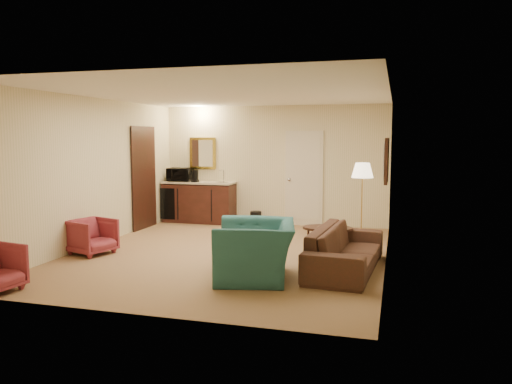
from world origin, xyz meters
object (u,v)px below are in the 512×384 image
Objects in this scene: rose_chair_near at (92,235)px; floor_lamp at (362,203)px; wetbar_cabinet at (199,202)px; microwave at (180,173)px; teal_armchair at (256,241)px; coffee_table at (327,241)px; sofa at (346,242)px; waste_bin at (256,218)px; coffee_maker at (195,176)px.

floor_lamp is at bearing -46.16° from rose_chair_near.
wetbar_cabinet is 0.79m from microwave.
rose_chair_near is at bearing -115.03° from teal_armchair.
wetbar_cabinet is at bearing -161.37° from teal_armchair.
wetbar_cabinet is 2.02× the size of coffee_table.
microwave is (-0.45, -0.00, 0.64)m from wetbar_cabinet.
coffee_table is at bearing -34.93° from microwave.
microwave is (-4.05, 3.26, 0.69)m from sofa.
teal_armchair is (-1.13, -0.75, 0.11)m from sofa.
coffee_table is 2.63× the size of waste_bin.
teal_armchair reaches higher than waste_bin.
coffee_maker reaches higher than teal_armchair.
microwave reaches higher than wetbar_cabinet.
floor_lamp is at bearing -19.70° from wetbar_cabinet.
floor_lamp reaches higher than wetbar_cabinet.
sofa is 3.92m from waste_bin.
coffee_maker reaches higher than wetbar_cabinet.
coffee_maker is (-2.51, 3.90, 0.54)m from teal_armchair.
wetbar_cabinet is 3.42m from rose_chair_near.
rose_chair_near is at bearing -165.51° from coffee_table.
teal_armchair is at bearing 128.05° from sofa.
wetbar_cabinet is 0.77× the size of sofa.
wetbar_cabinet is 5.32× the size of waste_bin.
rose_chair_near is 2.09× the size of waste_bin.
teal_armchair is 5.00m from microwave.
floor_lamp is at bearing 1.83° from sofa.
floor_lamp is (3.69, -1.32, 0.27)m from wetbar_cabinet.
wetbar_cabinet is 1.12× the size of floor_lamp.
wetbar_cabinet is 4.72m from teal_armchair.
rose_chair_near is 3.38m from coffee_maker.
wetbar_cabinet is 4.04m from coffee_table.
wetbar_cabinet is at bearing 177.03° from waste_bin.
teal_armchair is 1.85× the size of rose_chair_near.
coffee_table is at bearing -112.75° from floor_lamp.
rose_chair_near is at bearing -92.43° from microwave.
waste_bin is at bearing 6.29° from coffee_maker.
coffee_maker is (0.41, -0.12, -0.05)m from microwave.
coffee_maker reaches higher than coffee_table.
coffee_maker is at bearing 53.57° from sofa.
floor_lamp reaches higher than waste_bin.
wetbar_cabinet is 1.38× the size of teal_armchair.
floor_lamp reaches higher than microwave.
wetbar_cabinet is at bearing 160.30° from floor_lamp.
sofa is at bearing -70.75° from rose_chair_near.
rose_chair_near is (-4.10, -0.12, -0.09)m from sofa.
waste_bin is at bearing -2.97° from wetbar_cabinet.
sofa is 6.87× the size of waste_bin.
wetbar_cabinet is at bearing 52.17° from sofa.
rose_chair_near is (-2.97, 0.64, -0.20)m from teal_armchair.
waste_bin is (-2.34, 1.25, -0.58)m from floor_lamp.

